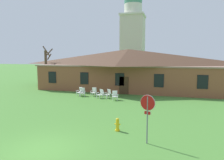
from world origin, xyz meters
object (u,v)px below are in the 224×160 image
lawn_chair_by_porch (80,91)px  lawn_chair_far_side (115,95)px  lawn_chair_middle (101,93)px  lawn_chair_left_end (94,92)px  fire_hydrant (117,125)px  lawn_chair_right_end (108,93)px  lawn_chair_near_door (83,92)px  stop_sign (147,109)px

lawn_chair_by_porch → lawn_chair_far_side: bearing=-15.3°
lawn_chair_middle → lawn_chair_left_end: bearing=140.3°
lawn_chair_by_porch → lawn_chair_middle: (2.72, -0.69, 0.00)m
lawn_chair_middle → fire_hydrant: 9.99m
lawn_chair_middle → lawn_chair_right_end: size_ratio=1.00×
lawn_chair_by_porch → fire_hydrant: (6.96, -9.74, -0.12)m
lawn_chair_near_door → lawn_chair_left_end: (1.16, 0.52, 0.00)m
lawn_chair_near_door → lawn_chair_left_end: 1.28m
lawn_chair_left_end → lawn_chair_right_end: bearing=-20.3°
lawn_chair_left_end → lawn_chair_far_side: bearing=-27.0°
lawn_chair_by_porch → fire_hydrant: 11.97m
lawn_chair_left_end → lawn_chair_right_end: size_ratio=1.00×
stop_sign → lawn_chair_far_side: stop_sign is taller
lawn_chair_by_porch → lawn_chair_right_end: size_ratio=1.00×
stop_sign → lawn_chair_far_side: (-4.38, 9.84, -1.29)m
lawn_chair_by_porch → lawn_chair_far_side: size_ratio=1.00×
lawn_chair_left_end → fire_hydrant: bearing=-61.7°
lawn_chair_middle → fire_hydrant: size_ratio=1.21×
lawn_chair_left_end → lawn_chair_far_side: 3.24m
lawn_chair_near_door → lawn_chair_far_side: same height
stop_sign → lawn_chair_near_door: 13.76m
lawn_chair_by_porch → lawn_chair_near_door: size_ratio=1.00×
lawn_chair_left_end → lawn_chair_near_door: bearing=-155.8°
lawn_chair_far_side → fire_hydrant: size_ratio=1.21×
lawn_chair_right_end → lawn_chair_by_porch: bearing=172.6°
stop_sign → fire_hydrant: (-1.90, 1.32, -1.41)m
stop_sign → lawn_chair_by_porch: size_ratio=2.64×
stop_sign → lawn_chair_near_door: (-8.43, 10.79, -1.29)m
lawn_chair_near_door → fire_hydrant: lawn_chair_near_door is taller
lawn_chair_by_porch → fire_hydrant: lawn_chair_by_porch is taller
stop_sign → lawn_chair_left_end: stop_sign is taller
lawn_chair_middle → fire_hydrant: lawn_chair_middle is taller
lawn_chair_right_end → fire_hydrant: size_ratio=1.21×
lawn_chair_right_end → lawn_chair_far_side: size_ratio=1.00×
stop_sign → fire_hydrant: size_ratio=3.20×
lawn_chair_middle → fire_hydrant: bearing=-64.9°
lawn_chair_left_end → lawn_chair_middle: size_ratio=1.00×
lawn_chair_right_end → lawn_chair_middle: bearing=-162.2°
fire_hydrant → lawn_chair_by_porch: bearing=125.5°
stop_sign → lawn_chair_left_end: 13.51m
lawn_chair_middle → lawn_chair_right_end: 0.79m
stop_sign → lawn_chair_middle: stop_sign is taller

